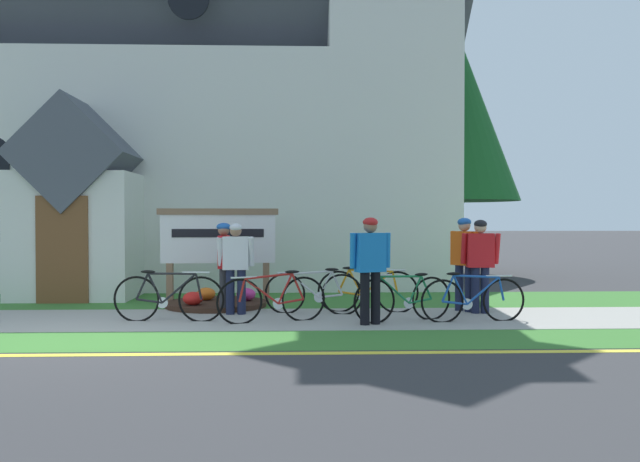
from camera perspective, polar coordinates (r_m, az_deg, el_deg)
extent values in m
plane|color=#333335|center=(13.31, -16.56, -6.08)|extent=(140.00, 140.00, 0.00)
cube|color=#99968E|center=(10.98, -14.61, -7.58)|extent=(32.00, 2.30, 0.01)
cube|color=#38722D|center=(9.21, -17.16, -9.29)|extent=(32.00, 1.41, 0.01)
cube|color=#38722D|center=(13.34, -12.33, -6.03)|extent=(24.00, 2.56, 0.01)
cube|color=yellow|center=(8.40, -18.70, -10.32)|extent=(28.00, 0.16, 0.01)
cube|color=silver|center=(18.65, -9.36, 4.42)|extent=(12.21, 8.34, 5.47)
cube|color=#4C515B|center=(19.34, -9.40, 16.79)|extent=(12.71, 8.49, 8.49)
cube|color=silver|center=(16.45, 6.02, 15.12)|extent=(3.02, 3.02, 11.28)
cube|color=silver|center=(14.26, -20.73, -0.39)|extent=(2.40, 1.60, 2.60)
cube|color=#4C515B|center=(14.31, -20.77, 6.23)|extent=(2.40, 1.80, 2.40)
cube|color=brown|center=(13.49, -21.84, -1.55)|extent=(1.00, 0.06, 2.10)
cube|color=#7F6047|center=(12.71, -13.13, -4.59)|extent=(0.12, 0.12, 0.80)
cube|color=#7F6047|center=(12.56, -4.78, -4.63)|extent=(0.12, 0.12, 0.80)
cube|color=white|center=(12.55, -8.99, -0.69)|extent=(2.19, 0.17, 0.93)
cube|color=#7F6047|center=(12.54, -9.00, 1.70)|extent=(2.31, 0.22, 0.12)
cube|color=black|center=(12.50, -9.01, -0.19)|extent=(1.75, 0.08, 0.16)
cylinder|color=#382319|center=(12.30, -9.17, -6.41)|extent=(1.88, 1.88, 0.10)
ellipsoid|color=#CC338C|center=(12.34, -6.55, -5.59)|extent=(0.36, 0.36, 0.24)
ellipsoid|color=orange|center=(12.53, -10.05, -5.49)|extent=(0.36, 0.36, 0.24)
ellipsoid|color=red|center=(11.86, -11.17, -5.87)|extent=(0.36, 0.36, 0.24)
torus|color=black|center=(10.84, -15.92, -5.82)|extent=(0.75, 0.09, 0.75)
torus|color=black|center=(10.56, -10.46, -5.98)|extent=(0.75, 0.09, 0.75)
cylinder|color=black|center=(10.62, -12.35, -4.97)|extent=(0.57, 0.08, 0.50)
cylinder|color=black|center=(10.63, -12.96, -3.70)|extent=(0.78, 0.09, 0.04)
cylinder|color=black|center=(10.73, -14.37, -4.92)|extent=(0.27, 0.06, 0.48)
cylinder|color=black|center=(10.78, -14.85, -6.00)|extent=(0.43, 0.07, 0.09)
cylinder|color=black|center=(10.78, -15.45, -4.75)|extent=(0.22, 0.05, 0.43)
cylinder|color=black|center=(10.54, -10.68, -4.86)|extent=(0.12, 0.04, 0.42)
ellipsoid|color=black|center=(10.73, -14.97, -3.50)|extent=(0.25, 0.10, 0.05)
cylinder|color=silver|center=(10.53, -10.91, -3.62)|extent=(0.44, 0.06, 0.03)
cylinder|color=silver|center=(10.72, -13.77, -6.18)|extent=(0.18, 0.03, 0.18)
torus|color=black|center=(11.47, 1.66, -5.39)|extent=(0.75, 0.13, 0.75)
torus|color=black|center=(11.46, 6.84, -5.41)|extent=(0.75, 0.13, 0.75)
cylinder|color=orange|center=(11.44, 5.08, -4.62)|extent=(0.56, 0.10, 0.45)
cylinder|color=orange|center=(11.42, 4.51, -3.50)|extent=(0.76, 0.13, 0.06)
cylinder|color=orange|center=(11.44, 3.16, -4.56)|extent=(0.26, 0.07, 0.46)
cylinder|color=orange|center=(11.47, 2.69, -5.53)|extent=(0.42, 0.09, 0.09)
cylinder|color=orange|center=(11.45, 2.12, -4.42)|extent=(0.22, 0.06, 0.41)
cylinder|color=orange|center=(11.44, 6.64, -4.49)|extent=(0.12, 0.05, 0.38)
ellipsoid|color=black|center=(11.43, 2.59, -3.29)|extent=(0.25, 0.11, 0.05)
cylinder|color=silver|center=(11.42, 6.43, -3.46)|extent=(0.44, 0.08, 0.03)
cylinder|color=silver|center=(11.47, 3.73, -5.67)|extent=(0.18, 0.04, 0.18)
torus|color=black|center=(11.15, 1.98, -5.65)|extent=(0.72, 0.17, 0.72)
torus|color=black|center=(11.31, -3.12, -5.56)|extent=(0.72, 0.17, 0.72)
cylinder|color=#B7B7BC|center=(11.23, -1.41, -4.85)|extent=(0.54, 0.14, 0.42)
cylinder|color=#B7B7BC|center=(11.19, -0.85, -3.70)|extent=(0.74, 0.17, 0.10)
cylinder|color=#B7B7BC|center=(11.17, 0.48, -4.73)|extent=(0.26, 0.08, 0.47)
cylinder|color=#B7B7BC|center=(11.18, 0.95, -5.77)|extent=(0.41, 0.11, 0.09)
cylinder|color=#B7B7BC|center=(11.14, 1.51, -4.62)|extent=(0.22, 0.07, 0.42)
cylinder|color=#B7B7BC|center=(11.28, -2.92, -4.69)|extent=(0.12, 0.06, 0.35)
ellipsoid|color=black|center=(11.13, 1.05, -3.42)|extent=(0.25, 0.12, 0.05)
cylinder|color=silver|center=(11.26, -2.72, -3.72)|extent=(0.44, 0.11, 0.03)
cylinder|color=silver|center=(11.21, -0.08, -5.88)|extent=(0.18, 0.05, 0.18)
torus|color=black|center=(10.49, -1.48, -6.05)|extent=(0.72, 0.24, 0.74)
torus|color=black|center=(10.23, -7.13, -6.24)|extent=(0.72, 0.24, 0.74)
cylinder|color=#A51E19|center=(10.29, -5.18, -5.33)|extent=(0.55, 0.19, 0.44)
cylinder|color=#A51E19|center=(10.29, -4.56, -4.01)|extent=(0.76, 0.25, 0.10)
cylinder|color=#A51E19|center=(10.38, -3.09, -5.11)|extent=(0.26, 0.11, 0.49)
cylinder|color=#A51E19|center=(10.43, -2.59, -6.24)|extent=(0.42, 0.15, 0.09)
cylinder|color=#A51E19|center=(10.43, -1.98, -4.93)|extent=(0.22, 0.10, 0.43)
cylinder|color=#A51E19|center=(10.22, -6.90, -5.23)|extent=(0.12, 0.07, 0.37)
ellipsoid|color=black|center=(10.39, -2.48, -3.63)|extent=(0.25, 0.14, 0.05)
cylinder|color=silver|center=(10.21, -6.67, -4.11)|extent=(0.43, 0.15, 0.03)
cylinder|color=silver|center=(10.38, -3.71, -6.42)|extent=(0.18, 0.07, 0.18)
torus|color=black|center=(10.76, 9.80, -5.92)|extent=(0.70, 0.27, 0.73)
torus|color=black|center=(10.27, 4.83, -6.24)|extent=(0.70, 0.27, 0.73)
cylinder|color=#19723F|center=(10.40, 6.58, -5.20)|extent=(0.54, 0.22, 0.47)
cylinder|color=#19723F|center=(10.44, 7.13, -4.00)|extent=(0.73, 0.29, 0.06)
cylinder|color=#19723F|center=(10.59, 8.41, -5.15)|extent=(0.26, 0.12, 0.44)
cylinder|color=#19723F|center=(10.66, 8.85, -6.12)|extent=(0.41, 0.17, 0.09)
cylinder|color=#19723F|center=(10.69, 9.38, -4.95)|extent=(0.22, 0.11, 0.39)
cylinder|color=#19723F|center=(10.26, 5.04, -5.14)|extent=(0.12, 0.07, 0.40)
ellipsoid|color=black|center=(10.62, 8.95, -3.81)|extent=(0.25, 0.15, 0.05)
cylinder|color=silver|center=(10.26, 5.25, -3.92)|extent=(0.42, 0.17, 0.03)
cylinder|color=silver|center=(10.56, 7.87, -6.33)|extent=(0.18, 0.08, 0.18)
torus|color=black|center=(10.48, 10.77, -6.14)|extent=(0.71, 0.11, 0.71)
torus|color=black|center=(10.86, 15.93, -5.91)|extent=(0.71, 0.11, 0.71)
cylinder|color=#194CA5|center=(10.70, 14.22, -5.13)|extent=(0.56, 0.10, 0.45)
cylinder|color=#194CA5|center=(10.64, 13.66, -3.92)|extent=(0.76, 0.12, 0.07)
cylinder|color=#194CA5|center=(10.56, 12.30, -5.11)|extent=(0.26, 0.06, 0.48)
cylinder|color=#194CA5|center=(10.55, 11.83, -6.24)|extent=(0.42, 0.08, 0.09)
cylinder|color=#194CA5|center=(10.49, 11.25, -5.01)|extent=(0.22, 0.06, 0.43)
cylinder|color=#194CA5|center=(10.82, 15.73, -4.94)|extent=(0.12, 0.05, 0.38)
ellipsoid|color=black|center=(10.50, 11.73, -3.72)|extent=(0.25, 0.11, 0.05)
cylinder|color=silver|center=(10.79, 15.54, -3.85)|extent=(0.44, 0.08, 0.03)
cylinder|color=silver|center=(10.63, 12.87, -6.33)|extent=(0.18, 0.04, 0.18)
cylinder|color=#191E38|center=(11.57, 13.58, -5.14)|extent=(0.15, 0.15, 0.81)
cylinder|color=#191E38|center=(11.60, 14.37, -5.12)|extent=(0.15, 0.15, 0.81)
cube|color=red|center=(11.53, 13.99, -1.67)|extent=(0.46, 0.22, 0.59)
sphere|color=tan|center=(11.52, 14.00, 0.32)|extent=(0.21, 0.21, 0.21)
ellipsoid|color=black|center=(11.52, 14.00, 0.61)|extent=(0.23, 0.27, 0.15)
cylinder|color=red|center=(11.51, 12.60, -1.52)|extent=(0.09, 0.17, 0.54)
cylinder|color=red|center=(11.56, 15.38, -1.52)|extent=(0.09, 0.21, 0.54)
cylinder|color=#191E38|center=(11.21, -6.96, -5.39)|extent=(0.15, 0.15, 0.78)
cylinder|color=#191E38|center=(11.22, -7.94, -5.39)|extent=(0.15, 0.15, 0.78)
cube|color=silver|center=(11.16, -7.46, -1.95)|extent=(0.44, 0.21, 0.57)
sphere|color=#936B51|center=(11.14, -7.46, 0.03)|extent=(0.20, 0.20, 0.20)
ellipsoid|color=silver|center=(11.14, -7.47, 0.31)|extent=(0.22, 0.26, 0.14)
cylinder|color=silver|center=(11.10, -6.09, -1.82)|extent=(0.09, 0.22, 0.52)
cylinder|color=silver|center=(11.22, -8.82, -1.79)|extent=(0.09, 0.23, 0.52)
cylinder|color=black|center=(10.14, 4.93, -5.93)|extent=(0.15, 0.15, 0.83)
cylinder|color=black|center=(10.06, 3.99, -6.00)|extent=(0.15, 0.15, 0.83)
cube|color=blue|center=(10.04, 4.47, -1.90)|extent=(0.51, 0.36, 0.60)
sphere|color=#936B51|center=(10.02, 4.47, 0.44)|extent=(0.21, 0.21, 0.21)
ellipsoid|color=red|center=(10.02, 4.47, 0.78)|extent=(0.31, 0.33, 0.15)
cylinder|color=blue|center=(10.14, 5.99, -1.70)|extent=(0.09, 0.15, 0.55)
cylinder|color=blue|center=(9.94, 2.92, -1.75)|extent=(0.09, 0.14, 0.55)
cylinder|color=#2D2D33|center=(11.64, -8.49, -5.15)|extent=(0.15, 0.15, 0.78)
cylinder|color=#2D2D33|center=(11.47, -8.52, -5.24)|extent=(0.15, 0.15, 0.78)
cube|color=red|center=(11.50, -8.51, -1.84)|extent=(0.23, 0.46, 0.57)
sphere|color=#936B51|center=(11.48, -8.52, 0.09)|extent=(0.20, 0.20, 0.20)
ellipsoid|color=#1E59B2|center=(11.48, -8.52, 0.37)|extent=(0.27, 0.23, 0.14)
cylinder|color=red|center=(11.76, -8.28, -1.63)|extent=(0.09, 0.15, 0.52)
cylinder|color=red|center=(11.23, -8.76, -1.76)|extent=(0.09, 0.21, 0.52)
cylinder|color=#191E38|center=(11.84, 12.21, -4.94)|extent=(0.15, 0.15, 0.83)
cylinder|color=#191E38|center=(11.71, 13.04, -5.02)|extent=(0.15, 0.15, 0.83)
cube|color=#E55914|center=(11.72, 12.64, -1.50)|extent=(0.44, 0.49, 0.60)
sphere|color=tan|center=(11.71, 12.65, 0.49)|extent=(0.21, 0.21, 0.21)
ellipsoid|color=#1E59B2|center=(11.71, 12.65, 0.78)|extent=(0.35, 0.34, 0.15)
cylinder|color=#E55914|center=(11.93, 11.70, -1.31)|extent=(0.09, 0.15, 0.55)
cylinder|color=#E55914|center=(11.51, 13.61, -1.41)|extent=(0.09, 0.13, 0.55)
cylinder|color=#3D2D1E|center=(19.29, 11.24, -0.60)|extent=(0.30, 0.30, 2.17)
cone|color=#195623|center=(19.56, 11.28, 10.85)|extent=(4.11, 4.11, 5.60)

